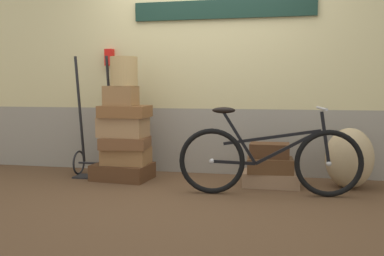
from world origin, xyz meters
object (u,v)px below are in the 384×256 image
at_px(suitcase_2, 125,143).
at_px(burlap_sack, 349,158).
at_px(suitcase_5, 121,96).
at_px(suitcase_1, 126,156).
at_px(suitcase_0, 123,171).
at_px(suitcase_4, 125,111).
at_px(luggage_trolley, 95,149).
at_px(suitcase_6, 271,179).
at_px(suitcase_3, 123,127).
at_px(bicycle, 269,160).
at_px(suitcase_8, 269,150).
at_px(suitcase_7, 270,165).
at_px(wicker_basket, 124,71).

relative_size(suitcase_2, burlap_sack, 0.82).
bearing_deg(suitcase_5, suitcase_1, 40.57).
height_order(suitcase_1, suitcase_2, suitcase_2).
xyz_separation_m(suitcase_0, suitcase_4, (0.04, -0.01, 0.67)).
relative_size(suitcase_4, luggage_trolley, 0.37).
bearing_deg(suitcase_4, suitcase_1, 87.52).
xyz_separation_m(suitcase_1, suitcase_6, (1.59, 0.01, -0.19)).
distance_m(suitcase_2, suitcase_5, 0.52).
bearing_deg(burlap_sack, suitcase_2, -177.40).
relative_size(suitcase_3, bicycle, 0.29).
relative_size(suitcase_3, suitcase_8, 1.25).
relative_size(suitcase_4, suitcase_8, 1.28).
height_order(suitcase_8, bicycle, bicycle).
bearing_deg(suitcase_7, suitcase_0, 176.87).
distance_m(suitcase_6, bicycle, 0.47).
xyz_separation_m(suitcase_4, suitcase_8, (1.57, 0.03, -0.39)).
xyz_separation_m(suitcase_6, suitcase_7, (-0.01, -0.01, 0.15)).
bearing_deg(suitcase_6, luggage_trolley, 177.47).
height_order(suitcase_4, burlap_sack, suitcase_4).
bearing_deg(bicycle, suitcase_6, 87.37).
bearing_deg(burlap_sack, suitcase_6, -175.00).
height_order(suitcase_6, suitcase_8, suitcase_8).
bearing_deg(luggage_trolley, suitcase_2, -17.39).
bearing_deg(suitcase_4, suitcase_5, -161.62).
bearing_deg(luggage_trolley, burlap_sack, -0.51).
xyz_separation_m(suitcase_1, suitcase_3, (-0.03, 0.00, 0.32)).
relative_size(suitcase_1, suitcase_8, 1.22).
distance_m(suitcase_0, suitcase_1, 0.18).
height_order(suitcase_7, burlap_sack, burlap_sack).
bearing_deg(suitcase_3, suitcase_7, 2.31).
height_order(suitcase_6, suitcase_7, suitcase_7).
relative_size(suitcase_0, bicycle, 0.36).
distance_m(suitcase_6, wicker_basket, 1.95).
bearing_deg(suitcase_8, suitcase_4, -178.84).
bearing_deg(luggage_trolley, suitcase_8, -2.59).
relative_size(suitcase_5, luggage_trolley, 0.25).
distance_m(suitcase_4, suitcase_6, 1.73).
xyz_separation_m(suitcase_8, wicker_basket, (-1.57, -0.02, 0.82)).
bearing_deg(suitcase_2, suitcase_7, -3.61).
xyz_separation_m(suitcase_6, luggage_trolley, (-2.01, 0.09, 0.24)).
distance_m(suitcase_3, wicker_basket, 0.61).
bearing_deg(suitcase_5, suitcase_7, 4.54).
distance_m(suitcase_5, suitcase_6, 1.84).
bearing_deg(suitcase_5, suitcase_2, 2.07).
bearing_deg(suitcase_5, suitcase_0, 98.97).
bearing_deg(bicycle, suitcase_2, 167.37).
height_order(suitcase_1, suitcase_3, suitcase_3).
relative_size(suitcase_0, wicker_basket, 1.95).
height_order(suitcase_7, wicker_basket, wicker_basket).
height_order(suitcase_1, suitcase_5, suitcase_5).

